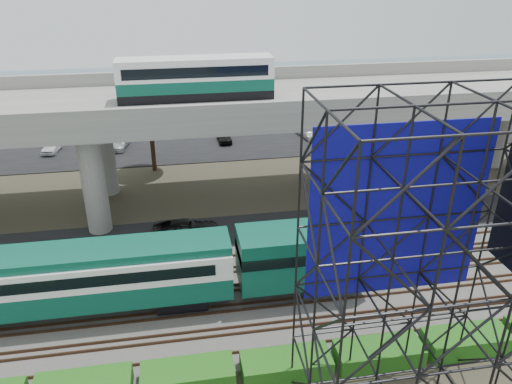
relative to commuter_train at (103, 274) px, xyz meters
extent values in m
plane|color=#474233|center=(8.44, -2.00, -2.88)|extent=(140.00, 140.00, 0.00)
cube|color=slate|center=(8.44, 0.00, -2.78)|extent=(90.00, 12.00, 0.20)
cube|color=black|center=(8.44, 8.50, -2.84)|extent=(90.00, 5.00, 0.08)
cube|color=black|center=(8.44, 32.00, -2.84)|extent=(90.00, 18.00, 0.08)
cube|color=#43546E|center=(8.44, 54.00, -2.87)|extent=(140.00, 40.00, 0.03)
cube|color=#472D1E|center=(8.44, -4.72, -2.60)|extent=(90.00, 0.08, 0.16)
cube|color=#472D1E|center=(8.44, -3.28, -2.60)|extent=(90.00, 0.08, 0.16)
cube|color=#472D1E|center=(8.44, -2.72, -2.60)|extent=(90.00, 0.08, 0.16)
cube|color=#472D1E|center=(8.44, -1.28, -2.60)|extent=(90.00, 0.08, 0.16)
cube|color=#472D1E|center=(8.44, -0.72, -2.60)|extent=(90.00, 0.08, 0.16)
cube|color=#472D1E|center=(8.44, 0.72, -2.60)|extent=(90.00, 0.08, 0.16)
cube|color=#472D1E|center=(8.44, 1.28, -2.60)|extent=(90.00, 0.08, 0.16)
cube|color=#472D1E|center=(8.44, 2.72, -2.60)|extent=(90.00, 0.08, 0.16)
cube|color=#472D1E|center=(8.44, 3.28, -2.60)|extent=(90.00, 0.08, 0.16)
cube|color=#472D1E|center=(8.44, 4.72, -2.60)|extent=(90.00, 0.08, 0.16)
cube|color=black|center=(4.38, 0.00, -2.07)|extent=(3.00, 2.20, 0.90)
cube|color=#0B4E3C|center=(-2.12, 0.00, -0.92)|extent=(19.00, 3.00, 1.40)
cube|color=white|center=(-2.12, 0.00, 0.53)|extent=(19.00, 3.00, 1.50)
cube|color=#0B4E3C|center=(-2.12, 0.00, 1.53)|extent=(19.00, 2.60, 0.50)
cube|color=black|center=(-1.12, 0.00, 0.58)|extent=(15.00, 3.06, 0.70)
cube|color=#0B4E3C|center=(11.88, 0.00, 0.08)|extent=(8.00, 3.00, 3.40)
cube|color=#9E9B93|center=(8.44, 14.00, 5.72)|extent=(80.00, 12.00, 1.20)
cube|color=#9E9B93|center=(8.44, 8.25, 6.87)|extent=(80.00, 0.50, 1.10)
cube|color=#9E9B93|center=(8.44, 19.75, 6.87)|extent=(80.00, 0.50, 1.10)
cylinder|color=#9E9B93|center=(-1.56, 10.50, 1.12)|extent=(1.80, 1.80, 8.00)
cylinder|color=#9E9B93|center=(-1.56, 17.50, 1.12)|extent=(1.80, 1.80, 8.00)
cube|color=#9E9B93|center=(-1.56, 14.00, 4.82)|extent=(2.40, 9.00, 0.60)
cylinder|color=#9E9B93|center=(18.44, 10.50, 1.12)|extent=(1.80, 1.80, 8.00)
cylinder|color=#9E9B93|center=(18.44, 17.50, 1.12)|extent=(1.80, 1.80, 8.00)
cube|color=#9E9B93|center=(18.44, 14.00, 4.82)|extent=(2.40, 9.00, 0.60)
cylinder|color=#9E9B93|center=(36.44, 17.50, 1.12)|extent=(1.80, 1.80, 8.00)
cube|color=black|center=(6.59, 14.00, 6.67)|extent=(12.00, 2.50, 0.70)
cube|color=#0B4E3C|center=(6.59, 14.00, 7.47)|extent=(12.00, 2.50, 0.90)
cube|color=white|center=(6.59, 14.00, 8.57)|extent=(12.00, 2.50, 1.30)
cube|color=black|center=(6.59, 14.00, 8.62)|extent=(11.00, 2.56, 0.80)
cube|color=white|center=(6.59, 14.00, 9.37)|extent=(12.00, 2.40, 0.30)
cube|color=#0D0C88|center=(14.07, -6.95, 6.42)|extent=(8.10, 0.08, 8.25)
cube|color=#165313|center=(4.44, -6.30, -2.31)|extent=(4.60, 1.80, 1.15)
cube|color=#165313|center=(9.44, -6.30, -2.37)|extent=(4.60, 1.80, 1.03)
cube|color=#165313|center=(14.44, -6.30, -2.38)|extent=(4.60, 1.80, 1.01)
cube|color=#165313|center=(19.44, -6.30, -2.32)|extent=(4.60, 1.80, 1.12)
cylinder|color=#382314|center=(22.44, 10.50, -0.48)|extent=(0.44, 0.44, 4.80)
ellipsoid|color=#165313|center=(22.44, 10.50, 2.72)|extent=(4.94, 4.94, 4.18)
cylinder|color=#382314|center=(2.44, 22.00, -0.48)|extent=(0.44, 0.44, 4.80)
ellipsoid|color=#165313|center=(2.44, 22.00, 2.72)|extent=(4.94, 4.94, 4.18)
imported|color=black|center=(5.05, 7.98, -2.08)|extent=(5.37, 2.85, 1.44)
imported|color=white|center=(-8.58, 29.00, -2.17)|extent=(2.03, 3.90, 1.27)
imported|color=#9C9FA4|center=(-4.93, 34.00, -2.20)|extent=(1.99, 3.85, 1.21)
imported|color=#A7A8AE|center=(-1.43, 29.00, -2.18)|extent=(2.41, 4.50, 1.24)
imported|color=silver|center=(5.85, 34.00, -2.24)|extent=(2.56, 4.32, 1.13)
imported|color=black|center=(10.26, 29.00, -2.19)|extent=(1.47, 3.58, 1.22)
imported|color=#A9ABB1|center=(17.14, 34.00, -2.19)|extent=(1.50, 3.80, 1.23)
imported|color=white|center=(20.15, 29.00, -2.21)|extent=(2.38, 4.30, 1.18)
imported|color=#ADAEB5|center=(25.57, 34.00, -2.16)|extent=(2.49, 4.75, 1.27)
camera|label=1|loc=(4.68, -24.97, 16.66)|focal=35.00mm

